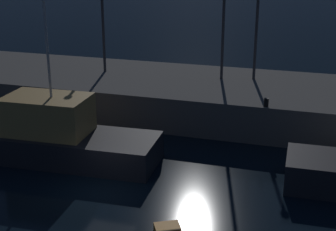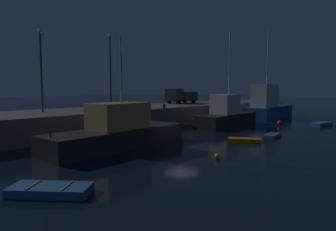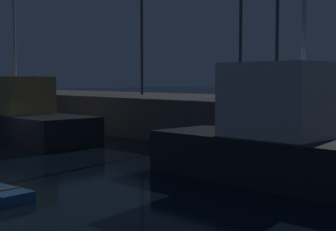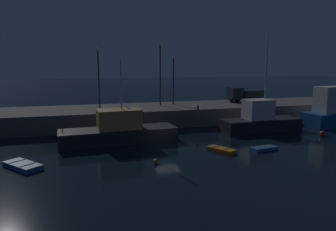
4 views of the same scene
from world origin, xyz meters
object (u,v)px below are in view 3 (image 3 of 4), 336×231
(lamp_post_west, at_px, (142,28))
(bollard_west, at_px, (227,97))
(fishing_boat_white, at_px, (13,117))
(lamp_post_central, at_px, (277,26))
(fishing_boat_orange, at_px, (286,143))
(lamp_post_east, at_px, (241,11))
(dockworker, at_px, (37,81))

(lamp_post_west, relative_size, bollard_west, 16.57)
(fishing_boat_white, relative_size, lamp_post_central, 1.77)
(fishing_boat_white, bearing_deg, fishing_boat_orange, 3.15)
(lamp_post_east, distance_m, bollard_west, 8.41)
(fishing_boat_orange, bearing_deg, lamp_post_central, 127.03)
(lamp_post_west, relative_size, lamp_post_central, 1.16)
(fishing_boat_orange, distance_m, dockworker, 41.20)
(dockworker, distance_m, bollard_west, 33.54)
(dockworker, bearing_deg, lamp_post_central, -1.81)
(lamp_post_east, xyz_separation_m, dockworker, (-28.93, 1.63, -4.27))
(fishing_boat_orange, relative_size, lamp_post_east, 1.33)
(lamp_post_east, bearing_deg, lamp_post_west, -176.80)
(lamp_post_east, xyz_separation_m, bollard_west, (3.82, -5.58, -5.00))
(fishing_boat_orange, bearing_deg, dockworker, 163.19)
(lamp_post_east, bearing_deg, fishing_boat_white, -124.04)
(fishing_boat_white, distance_m, lamp_post_east, 15.00)
(fishing_boat_orange, relative_size, lamp_post_west, 1.45)
(fishing_boat_orange, xyz_separation_m, lamp_post_central, (-8.23, 10.91, 5.23))
(dockworker, height_order, bollard_west, dockworker)
(lamp_post_east, distance_m, dockworker, 29.29)
(fishing_boat_white, xyz_separation_m, bollard_west, (11.42, 5.68, 1.34))
(fishing_boat_white, height_order, bollard_west, fishing_boat_white)
(fishing_boat_orange, height_order, lamp_post_east, fishing_boat_orange)
(bollard_west, bearing_deg, lamp_post_east, 124.36)
(lamp_post_east, xyz_separation_m, lamp_post_central, (2.23, 0.64, -1.02))
(lamp_post_west, height_order, lamp_post_east, lamp_post_east)
(lamp_post_west, relative_size, lamp_post_east, 0.91)
(fishing_boat_white, relative_size, lamp_post_east, 1.39)
(fishing_boat_white, xyz_separation_m, dockworker, (-21.32, 12.89, 2.07))
(lamp_post_west, relative_size, dockworker, 4.84)
(lamp_post_central, bearing_deg, fishing_boat_orange, -52.97)
(lamp_post_west, height_order, lamp_post_central, lamp_post_west)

